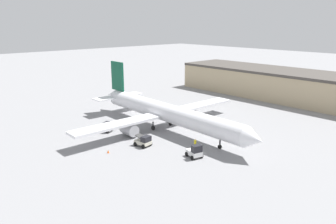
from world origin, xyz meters
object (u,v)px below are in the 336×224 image
Objects in this scene: safety_cone_near at (108,151)px; belt_loader_truck at (144,141)px; ground_crew_worker at (195,143)px; baggage_tug at (105,127)px; pushback_tug at (195,152)px; airplane at (164,112)px.

belt_loader_truck is at bearing 76.88° from safety_cone_near.
ground_crew_worker reaches higher than safety_cone_near.
ground_crew_worker is 0.47× the size of baggage_tug.
pushback_tug reaches higher than ground_crew_worker.
baggage_tug is 11.51m from safety_cone_near.
ground_crew_worker is at bearing 30.65° from belt_loader_truck.
pushback_tug is (2.62, -2.87, 0.07)m from ground_crew_worker.
baggage_tug is 21.38m from pushback_tug.
airplane is 15.08× the size of belt_loader_truck.
safety_cone_near is (9.96, -5.72, -0.70)m from baggage_tug.
pushback_tug is 5.23× the size of safety_cone_near.
safety_cone_near is at bearing 146.10° from ground_crew_worker.
ground_crew_worker is 3.88m from pushback_tug.
safety_cone_near is (-11.10, -9.37, -0.75)m from pushback_tug.
safety_cone_near is (-1.50, -6.43, -0.67)m from belt_loader_truck.
airplane is 81.57× the size of safety_cone_near.
baggage_tug is at bearing 174.47° from belt_loader_truck.
safety_cone_near is (3.35, -15.69, -3.25)m from airplane.
belt_loader_truck reaches higher than ground_crew_worker.
pushback_tug reaches higher than baggage_tug.
belt_loader_truck is 5.41× the size of safety_cone_near.
belt_loader_truck is at bearing -61.21° from airplane.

